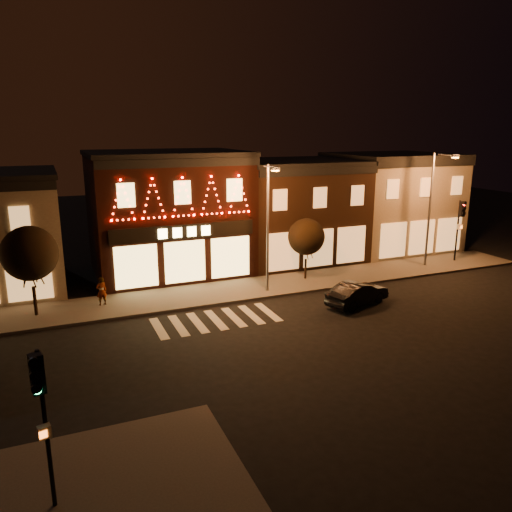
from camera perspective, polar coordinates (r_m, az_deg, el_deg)
ground at (r=22.97m, az=-1.40°, el=-10.69°), size 120.00×120.00×0.00m
sidewalk_far at (r=30.57m, az=-3.41°, el=-4.08°), size 44.00×4.00×0.15m
sidewalk_near at (r=15.34m, az=-15.14°, el=-25.16°), size 7.00×7.00×0.15m
building_pulp at (r=34.66m, az=-9.97°, el=4.89°), size 10.20×8.34×8.30m
building_right_a at (r=37.96m, az=4.20°, el=5.26°), size 9.20×8.28×7.50m
building_right_b at (r=42.75m, az=15.07°, el=6.03°), size 9.20×8.28×7.80m
traffic_signal_near at (r=13.72m, az=-23.31°, el=-14.99°), size 0.36×0.46×4.41m
traffic_signal_far at (r=39.56m, az=22.29°, el=4.02°), size 0.34×0.51×4.51m
streetlamp_mid at (r=29.23m, az=1.47°, el=4.27°), size 0.58×1.75×7.60m
streetlamp_right at (r=37.10m, az=19.58°, el=5.94°), size 0.72×1.83×7.98m
tree_left at (r=28.14m, az=-24.44°, el=0.26°), size 2.86×2.86×4.78m
tree_right at (r=32.41m, az=5.76°, el=2.20°), size 2.39×2.39×3.99m
dark_sedan at (r=28.90m, az=11.51°, el=-4.22°), size 4.28×2.56×1.33m
pedestrian at (r=29.12m, az=-17.23°, el=-3.85°), size 0.66×0.51×1.60m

